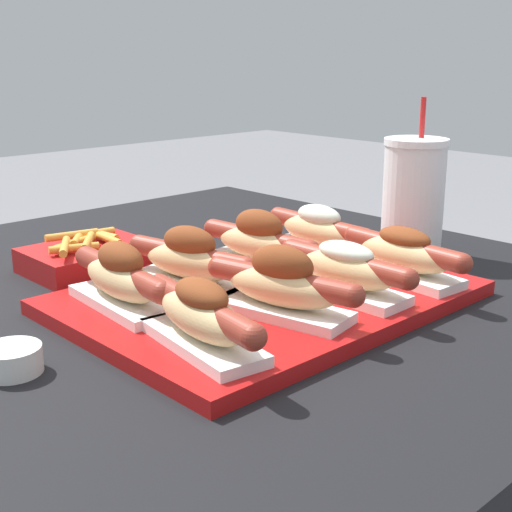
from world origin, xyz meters
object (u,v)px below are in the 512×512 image
Objects in this scene: hot_dog_0 at (202,316)px; hot_dog_6 at (259,242)px; fries_basket at (89,256)px; hot_dog_2 at (345,269)px; hot_dog_3 at (404,254)px; hot_dog_1 at (282,285)px; hot_dog_5 at (190,260)px; hot_dog_7 at (319,230)px; sauce_bowl at (11,358)px; drink_cup at (413,197)px; hot_dog_4 at (121,278)px; serving_tray at (267,297)px.

hot_dog_0 is 0.28m from hot_dog_6.
fries_basket is at bearing 76.67° from hot_dog_0.
hot_dog_3 is at bearing -4.98° from hot_dog_2.
hot_dog_6 reaches higher than fries_basket.
hot_dog_1 is 0.15m from hot_dog_5.
hot_dog_6 is (0.11, 0.15, -0.00)m from hot_dog_1.
hot_dog_6 is 0.11m from hot_dog_7.
sauce_bowl is at bearing 142.73° from hot_dog_0.
sauce_bowl is 0.25× the size of drink_cup.
fries_basket is at bearing 140.95° from hot_dog_7.
hot_dog_0 and hot_dog_7 have the same top height.
hot_dog_4 is 0.22m from fries_basket.
hot_dog_1 is at bearing -52.11° from hot_dog_4.
hot_dog_2 is 3.40× the size of sauce_bowl.
fries_basket is at bearing 125.59° from hot_dog_6.
hot_dog_2 is 1.01× the size of hot_dog_5.
sauce_bowl is at bearing -133.25° from fries_basket.
hot_dog_1 is 0.99× the size of hot_dog_6.
hot_dog_2 is at bearing -68.70° from fries_basket.
hot_dog_1 is 0.19m from hot_dog_6.
hot_dog_7 is at bearing 32.87° from hot_dog_1.
hot_dog_2 is 1.00× the size of hot_dog_6.
serving_tray is 0.10m from hot_dog_1.
fries_basket is (-0.14, 0.36, -0.03)m from hot_dog_2.
hot_dog_2 is 0.85× the size of drink_cup.
serving_tray is at bearing -158.01° from hot_dog_7.
hot_dog_4 is (-0.11, 0.15, -0.00)m from hot_dog_1.
drink_cup is (0.48, -0.06, 0.04)m from hot_dog_4.
hot_dog_4 is at bearing 145.27° from hot_dog_2.
fries_basket is (-0.14, 0.20, -0.03)m from hot_dog_6.
drink_cup is (0.49, 0.09, 0.04)m from hot_dog_0.
hot_dog_0 is 0.99× the size of hot_dog_4.
serving_tray is 0.33m from drink_cup.
hot_dog_0 reaches higher than hot_dog_3.
hot_dog_0 is 1.01× the size of hot_dog_5.
hot_dog_5 reaches higher than hot_dog_4.
drink_cup is at bearing 10.63° from hot_dog_0.
hot_dog_0 is 0.99× the size of hot_dog_3.
hot_dog_1 is 0.19m from hot_dog_4.
sauce_bowl is (-0.26, -0.04, -0.04)m from hot_dog_5.
hot_dog_4 reaches higher than sauce_bowl.
hot_dog_1 is 0.36m from fries_basket.
hot_dog_2 is at bearing -55.24° from serving_tray.
drink_cup is 0.49m from fries_basket.
hot_dog_4 is 1.00× the size of hot_dog_6.
hot_dog_5 reaches higher than hot_dog_0.
hot_dog_2 is at bearing -161.55° from drink_cup.
hot_dog_3 reaches higher than sauce_bowl.
hot_dog_6 reaches higher than hot_dog_4.
hot_dog_4 reaches higher than serving_tray.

